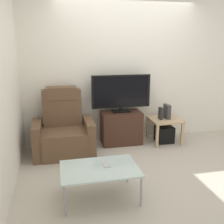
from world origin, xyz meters
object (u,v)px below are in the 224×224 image
(recliner_armchair, at_px, (63,131))
(cell_phone, at_px, (106,164))
(side_table, at_px, (165,122))
(game_console, at_px, (167,112))
(tv_stand, at_px, (121,128))
(subwoofer_box, at_px, (164,134))
(book_upright, at_px, (161,113))
(coffee_table, at_px, (100,170))
(television, at_px, (121,93))

(recliner_armchair, bearing_deg, cell_phone, -75.17)
(side_table, relative_size, game_console, 2.08)
(tv_stand, relative_size, recliner_armchair, 0.67)
(recliner_armchair, height_order, subwoofer_box, recliner_armchair)
(side_table, xyz_separation_m, book_upright, (-0.10, -0.02, 0.18))
(book_upright, bearing_deg, recliner_armchair, -177.81)
(game_console, height_order, coffee_table, game_console)
(side_table, xyz_separation_m, coffee_table, (-1.49, -1.54, -0.02))
(television, height_order, side_table, television)
(tv_stand, xyz_separation_m, recliner_armchair, (-1.04, -0.20, 0.08))
(side_table, height_order, game_console, game_console)
(subwoofer_box, relative_size, book_upright, 1.35)
(television, height_order, coffee_table, television)
(recliner_armchair, relative_size, side_table, 2.00)
(tv_stand, bearing_deg, cell_phone, -110.56)
(tv_stand, bearing_deg, recliner_armchair, -169.37)
(subwoofer_box, bearing_deg, cell_phone, -133.37)
(subwoofer_box, distance_m, coffee_table, 2.15)
(recliner_armchair, xyz_separation_m, book_upright, (1.74, 0.07, 0.19))
(coffee_table, bearing_deg, game_console, 45.58)
(television, xyz_separation_m, coffee_table, (-0.68, -1.67, -0.58))
(recliner_armchair, bearing_deg, game_console, 0.13)
(recliner_armchair, bearing_deg, side_table, -0.13)
(side_table, bearing_deg, coffee_table, -133.94)
(book_upright, height_order, coffee_table, book_upright)
(book_upright, distance_m, game_console, 0.14)
(recliner_armchair, height_order, cell_phone, recliner_armchair)
(recliner_armchair, height_order, game_console, recliner_armchair)
(tv_stand, xyz_separation_m, television, (-0.00, 0.02, 0.65))
(television, distance_m, book_upright, 0.82)
(recliner_armchair, xyz_separation_m, coffee_table, (0.36, -1.46, -0.01))
(recliner_armchair, bearing_deg, book_upright, -0.63)
(tv_stand, distance_m, subwoofer_box, 0.82)
(subwoofer_box, bearing_deg, book_upright, -168.69)
(tv_stand, height_order, book_upright, book_upright)
(television, distance_m, game_console, 0.92)
(side_table, xyz_separation_m, cell_phone, (-1.40, -1.48, 0.01))
(subwoofer_box, height_order, game_console, game_console)
(television, bearing_deg, book_upright, -11.83)
(television, distance_m, recliner_armchair, 1.21)
(television, distance_m, side_table, 0.99)
(tv_stand, distance_m, side_table, 0.81)
(book_upright, height_order, game_console, game_console)
(coffee_table, bearing_deg, recliner_armchair, 103.83)
(game_console, bearing_deg, tv_stand, 173.29)
(tv_stand, bearing_deg, side_table, -7.70)
(side_table, bearing_deg, television, 170.99)
(recliner_armchair, height_order, book_upright, recliner_armchair)
(television, bearing_deg, tv_stand, -90.00)
(coffee_table, distance_m, cell_phone, 0.11)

